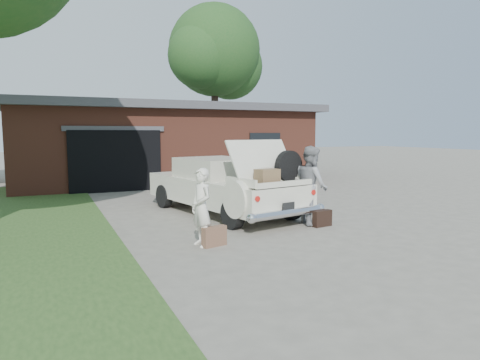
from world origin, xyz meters
name	(u,v)px	position (x,y,z in m)	size (l,w,h in m)	color
ground	(252,236)	(0.00, 0.00, 0.00)	(90.00, 90.00, 0.00)	gray
house	(160,142)	(0.98, 11.47, 1.67)	(12.80, 7.80, 3.30)	brown
tree_right	(216,56)	(6.08, 17.53, 6.83)	(6.44, 5.60, 9.94)	#38281E
sedan	(224,185)	(0.42, 2.54, 0.75)	(2.92, 5.36, 1.94)	beige
woman_left	(201,207)	(-1.19, -0.27, 0.73)	(0.53, 0.35, 1.46)	silver
woman_right	(311,185)	(1.79, 0.56, 0.91)	(0.88, 0.69, 1.81)	gray
suitcase_left	(214,236)	(-0.98, -0.39, 0.19)	(0.48, 0.15, 0.37)	brown
suitcase_right	(322,218)	(1.85, 0.17, 0.18)	(0.48, 0.15, 0.37)	black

